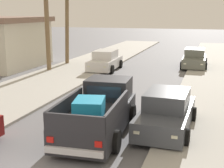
{
  "coord_description": "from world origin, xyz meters",
  "views": [
    {
      "loc": [
        4.63,
        -5.48,
        4.48
      ],
      "look_at": [
        0.3,
        8.39,
        1.2
      ],
      "focal_mm": 51.92,
      "sensor_mm": 36.0,
      "label": 1
    }
  ],
  "objects_px": {
    "car_left_near": "(194,59)",
    "car_left_mid": "(166,112)",
    "pickup_truck": "(99,112)",
    "car_right_mid": "(105,61)"
  },
  "relations": [
    {
      "from": "car_left_mid",
      "to": "car_right_mid",
      "type": "xyz_separation_m",
      "value": [
        -6.36,
        11.66,
        0.0
      ]
    },
    {
      "from": "pickup_truck",
      "to": "car_left_mid",
      "type": "height_order",
      "value": "pickup_truck"
    },
    {
      "from": "pickup_truck",
      "to": "car_right_mid",
      "type": "height_order",
      "value": "pickup_truck"
    },
    {
      "from": "pickup_truck",
      "to": "car_left_near",
      "type": "distance_m",
      "value": 16.13
    },
    {
      "from": "car_left_near",
      "to": "car_left_mid",
      "type": "height_order",
      "value": "same"
    },
    {
      "from": "pickup_truck",
      "to": "car_left_mid",
      "type": "xyz_separation_m",
      "value": [
        2.35,
        0.99,
        -0.09
      ]
    },
    {
      "from": "car_left_mid",
      "to": "car_right_mid",
      "type": "relative_size",
      "value": 1.0
    },
    {
      "from": "car_right_mid",
      "to": "car_left_near",
      "type": "bearing_deg",
      "value": 26.72
    },
    {
      "from": "car_left_mid",
      "to": "car_right_mid",
      "type": "distance_m",
      "value": 13.28
    },
    {
      "from": "pickup_truck",
      "to": "car_right_mid",
      "type": "xyz_separation_m",
      "value": [
        -4.0,
        12.65,
        -0.09
      ]
    }
  ]
}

